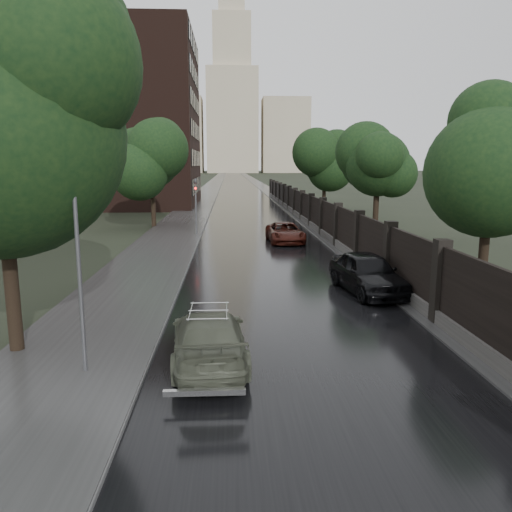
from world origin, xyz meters
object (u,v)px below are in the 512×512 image
object	(u,v)px
tree_left_far	(152,161)
lamp_post	(79,267)
car_right_near	(367,273)
car_right_far	(285,233)
volga_sedan	(209,337)
tree_right_c	(325,165)
tree_right_a	(491,165)
traffic_light	(196,202)
tree_right_b	(378,165)

from	to	relation	value
tree_left_far	lamp_post	world-z (taller)	tree_left_far
car_right_near	car_right_far	distance (m)	13.05
tree_left_far	volga_sedan	bearing A→B (deg)	-78.79
tree_left_far	tree_right_c	bearing A→B (deg)	32.83
car_right_near	tree_right_a	bearing A→B (deg)	-20.58
traffic_light	volga_sedan	world-z (taller)	traffic_light
traffic_light	car_right_far	bearing A→B (deg)	-28.00
tree_right_a	tree_right_b	world-z (taller)	same
tree_right_c	car_right_near	bearing A→B (deg)	-97.52
tree_right_a	lamp_post	xyz separation A→B (m)	(-12.90, -6.50, -2.28)
traffic_light	car_right_near	distance (m)	17.88
car_right_near	tree_left_far	bearing A→B (deg)	110.65
tree_right_a	traffic_light	world-z (taller)	tree_right_a
volga_sedan	car_right_far	distance (m)	20.04
tree_right_c	car_right_far	bearing A→B (deg)	-108.01
tree_left_far	traffic_light	size ratio (longest dim) A/B	1.85
tree_right_c	car_right_far	world-z (taller)	tree_right_c
car_right_near	car_right_far	world-z (taller)	car_right_near
tree_left_far	tree_right_b	size ratio (longest dim) A/B	1.05
tree_left_far	car_right_near	world-z (taller)	tree_left_far
tree_right_a	traffic_light	bearing A→B (deg)	124.77
volga_sedan	car_right_near	size ratio (longest dim) A/B	0.97
tree_right_b	car_right_far	xyz separation A→B (m)	(-5.90, -0.14, -4.30)
traffic_light	car_right_far	xyz separation A→B (m)	(5.90, -3.14, -1.75)
lamp_post	volga_sedan	world-z (taller)	lamp_post
tree_right_a	lamp_post	distance (m)	14.62
traffic_light	car_right_near	size ratio (longest dim) A/B	0.85
tree_right_b	car_right_far	bearing A→B (deg)	-178.62
volga_sedan	tree_left_far	bearing A→B (deg)	-82.82
tree_right_b	volga_sedan	bearing A→B (deg)	-116.85
tree_right_a	car_right_far	size ratio (longest dim) A/B	1.50
car_right_near	car_right_far	size ratio (longest dim) A/B	1.01
tree_right_c	lamp_post	xyz separation A→B (m)	(-12.90, -38.50, -2.28)
tree_right_a	tree_left_far	bearing A→B (deg)	125.17
tree_right_b	car_right_near	size ratio (longest dim) A/B	1.50
tree_right_b	car_right_far	world-z (taller)	tree_right_b
tree_left_far	tree_right_c	xyz separation A→B (m)	(15.50, 10.00, -0.29)
tree_right_c	tree_right_b	bearing A→B (deg)	-90.00
tree_right_a	tree_right_c	xyz separation A→B (m)	(0.00, 32.00, 0.00)
tree_right_b	lamp_post	world-z (taller)	tree_right_b
tree_right_a	tree_right_c	distance (m)	32.00
tree_right_b	tree_right_c	world-z (taller)	same
traffic_light	car_right_far	distance (m)	6.91
tree_right_b	lamp_post	size ratio (longest dim) A/B	1.37
tree_right_b	tree_left_far	bearing A→B (deg)	152.70
tree_left_far	volga_sedan	xyz separation A→B (m)	(5.50, -27.76, -4.59)
car_right_far	traffic_light	bearing A→B (deg)	149.65
tree_left_far	tree_right_a	size ratio (longest dim) A/B	1.05
car_right_far	car_right_near	bearing A→B (deg)	-84.42
tree_right_c	car_right_near	xyz separation A→B (m)	(-4.10, -31.07, -4.15)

